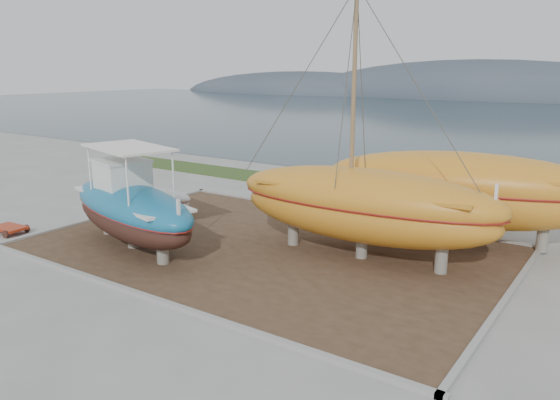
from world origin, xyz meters
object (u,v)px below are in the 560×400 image
Objects in this scene: white_dinghy at (153,201)px; red_trailer at (10,230)px; blue_caique at (131,198)px; orange_sailboat at (366,129)px; orange_bare_hull at (460,199)px.

red_trailer is at bearing -125.91° from white_dinghy.
blue_caique is 5.17m from white_dinghy.
white_dinghy is (-3.09, 3.91, -1.38)m from blue_caique.
white_dinghy is 11.94m from orange_sailboat.
white_dinghy is at bearing 143.66° from blue_caique.
blue_caique is at bearing 11.07° from red_trailer.
red_trailer is (-14.13, -5.76, -4.77)m from orange_sailboat.
orange_sailboat reaches higher than orange_bare_hull.
orange_bare_hull is at bearing 56.53° from orange_sailboat.
blue_caique is 6.58m from red_trailer.
orange_bare_hull is at bearing 25.91° from red_trailer.
blue_caique is 9.47m from orange_sailboat.
blue_caique is at bearing -156.12° from orange_sailboat.
white_dinghy is at bearing -173.97° from orange_bare_hull.
red_trailer is at bearing -160.35° from orange_bare_hull.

